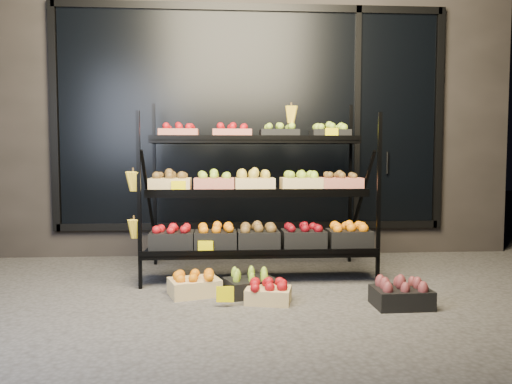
{
  "coord_description": "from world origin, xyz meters",
  "views": [
    {
      "loc": [
        -0.33,
        -4.04,
        1.11
      ],
      "look_at": [
        -0.02,
        0.55,
        0.79
      ],
      "focal_mm": 35.0,
      "sensor_mm": 36.0,
      "label": 1
    }
  ],
  "objects": [
    {
      "name": "floor_crate_midleft",
      "position": [
        -0.1,
        -0.07,
        0.09
      ],
      "size": [
        0.46,
        0.4,
        0.2
      ],
      "rotation": [
        0.0,
        0.0,
        0.35
      ],
      "color": "black",
      "rests_on": "ground"
    },
    {
      "name": "building",
      "position": [
        0.0,
        2.59,
        1.75
      ],
      "size": [
        6.0,
        2.08,
        3.5
      ],
      "color": "#2D2826",
      "rests_on": "ground"
    },
    {
      "name": "display_rack",
      "position": [
        -0.01,
        0.6,
        0.79
      ],
      "size": [
        2.18,
        1.02,
        1.73
      ],
      "color": "black",
      "rests_on": "ground"
    },
    {
      "name": "floor_crate_midright",
      "position": [
        0.02,
        -0.3,
        0.08
      ],
      "size": [
        0.38,
        0.32,
        0.18
      ],
      "rotation": [
        0.0,
        0.0,
        -0.23
      ],
      "color": "#DABD7D",
      "rests_on": "ground"
    },
    {
      "name": "ground",
      "position": [
        0.0,
        0.0,
        0.0
      ],
      "size": [
        24.0,
        24.0,
        0.0
      ],
      "primitive_type": "plane",
      "color": "#514F4C",
      "rests_on": "ground"
    },
    {
      "name": "floor_crate_left",
      "position": [
        -0.56,
        -0.05,
        0.09
      ],
      "size": [
        0.46,
        0.39,
        0.2
      ],
      "rotation": [
        0.0,
        0.0,
        0.31
      ],
      "color": "#DABD7D",
      "rests_on": "ground"
    },
    {
      "name": "floor_crate_right",
      "position": [
        1.0,
        -0.47,
        0.1
      ],
      "size": [
        0.42,
        0.31,
        0.21
      ],
      "rotation": [
        0.0,
        0.0,
        0.02
      ],
      "color": "black",
      "rests_on": "ground"
    },
    {
      "name": "tag_floor_a",
      "position": [
        -0.31,
        -0.4,
        0.06
      ],
      "size": [
        0.13,
        0.01,
        0.12
      ],
      "primitive_type": "cube",
      "color": "#E5D200",
      "rests_on": "ground"
    }
  ]
}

